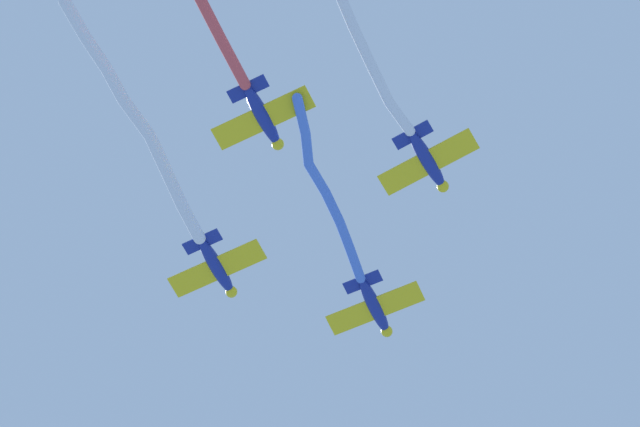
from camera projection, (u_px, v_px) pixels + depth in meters
name	position (u px, v px, depth m)	size (l,w,h in m)	color
airplane_lead	(375.00, 307.00, 87.48)	(5.06, 6.36, 1.64)	navy
smoke_trail_lead	(326.00, 191.00, 83.81)	(11.24, 8.69, 1.57)	#4C75DB
airplane_left_wing	(217.00, 267.00, 85.80)	(5.02, 6.43, 1.64)	navy
smoke_trail_left_wing	(135.00, 120.00, 83.58)	(15.74, 8.02, 4.40)	white
airplane_right_wing	(428.00, 161.00, 83.44)	(5.07, 6.54, 1.64)	navy
airplane_slot	(263.00, 117.00, 81.67)	(5.02, 6.43, 1.64)	navy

